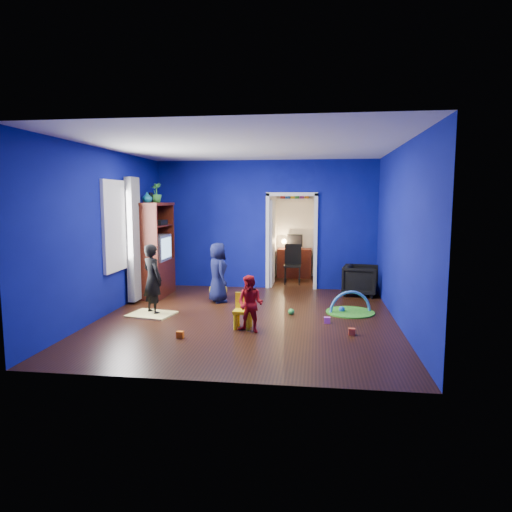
# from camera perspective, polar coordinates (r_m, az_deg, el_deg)

# --- Properties ---
(floor) EXTENTS (5.00, 5.50, 0.01)m
(floor) POSITION_cam_1_polar(r_m,az_deg,el_deg) (7.90, -1.12, -7.79)
(floor) COLOR black
(floor) RESTS_ON ground
(ceiling) EXTENTS (5.00, 5.50, 0.01)m
(ceiling) POSITION_cam_1_polar(r_m,az_deg,el_deg) (7.68, -1.17, 13.60)
(ceiling) COLOR white
(ceiling) RESTS_ON wall_back
(wall_back) EXTENTS (5.00, 0.02, 2.90)m
(wall_back) POSITION_cam_1_polar(r_m,az_deg,el_deg) (10.38, 1.16, 3.91)
(wall_back) COLOR navy
(wall_back) RESTS_ON floor
(wall_front) EXTENTS (5.00, 0.02, 2.90)m
(wall_front) POSITION_cam_1_polar(r_m,az_deg,el_deg) (4.97, -5.96, 0.30)
(wall_front) COLOR navy
(wall_front) RESTS_ON floor
(wall_left) EXTENTS (0.02, 5.50, 2.90)m
(wall_left) POSITION_cam_1_polar(r_m,az_deg,el_deg) (8.40, -18.27, 2.79)
(wall_left) COLOR navy
(wall_left) RESTS_ON floor
(wall_right) EXTENTS (0.02, 5.50, 2.90)m
(wall_right) POSITION_cam_1_polar(r_m,az_deg,el_deg) (7.69, 17.63, 2.43)
(wall_right) COLOR navy
(wall_right) RESTS_ON floor
(alcove) EXTENTS (1.00, 1.75, 2.50)m
(alcove) POSITION_cam_1_polar(r_m,az_deg,el_deg) (11.21, 4.71, 3.11)
(alcove) COLOR silver
(alcove) RESTS_ON floor
(armchair) EXTENTS (0.82, 0.80, 0.64)m
(armchair) POSITION_cam_1_polar(r_m,az_deg,el_deg) (9.94, 12.91, -2.96)
(armchair) COLOR black
(armchair) RESTS_ON floor
(child_black) EXTENTS (0.54, 0.51, 1.25)m
(child_black) POSITION_cam_1_polar(r_m,az_deg,el_deg) (8.28, -12.81, -2.85)
(child_black) COLOR black
(child_black) RESTS_ON floor
(child_navy) EXTENTS (0.61, 0.69, 1.18)m
(child_navy) POSITION_cam_1_polar(r_m,az_deg,el_deg) (9.04, -4.80, -2.07)
(child_navy) COLOR #0F123A
(child_navy) RESTS_ON floor
(toddler_red) EXTENTS (0.51, 0.45, 0.88)m
(toddler_red) POSITION_cam_1_polar(r_m,az_deg,el_deg) (7.01, -0.71, -6.02)
(toddler_red) COLOR #B31C13
(toddler_red) RESTS_ON floor
(vase) EXTENTS (0.22, 0.22, 0.21)m
(vase) POSITION_cam_1_polar(r_m,az_deg,el_deg) (9.46, -13.45, 7.14)
(vase) COLOR #0B505C
(vase) RESTS_ON tv_armoire
(potted_plant) EXTENTS (0.28, 0.28, 0.41)m
(potted_plant) POSITION_cam_1_polar(r_m,az_deg,el_deg) (9.95, -12.39, 7.74)
(potted_plant) COLOR green
(potted_plant) RESTS_ON tv_armoire
(tv_armoire) EXTENTS (0.58, 1.14, 1.96)m
(tv_armoire) POSITION_cam_1_polar(r_m,az_deg,el_deg) (9.80, -12.64, 0.79)
(tv_armoire) COLOR #390E09
(tv_armoire) RESTS_ON floor
(crt_tv) EXTENTS (0.46, 0.70, 0.54)m
(crt_tv) POSITION_cam_1_polar(r_m,az_deg,el_deg) (9.78, -12.43, 1.02)
(crt_tv) COLOR silver
(crt_tv) RESTS_ON tv_armoire
(yellow_blanket) EXTENTS (0.85, 0.73, 0.03)m
(yellow_blanket) POSITION_cam_1_polar(r_m,az_deg,el_deg) (8.31, -12.94, -7.11)
(yellow_blanket) COLOR #F2E07A
(yellow_blanket) RESTS_ON floor
(hopper_ball) EXTENTS (0.36, 0.36, 0.36)m
(hopper_ball) POSITION_cam_1_polar(r_m,az_deg,el_deg) (9.37, -4.74, -4.29)
(hopper_ball) COLOR yellow
(hopper_ball) RESTS_ON floor
(kid_chair) EXTENTS (0.29, 0.29, 0.50)m
(kid_chair) POSITION_cam_1_polar(r_m,az_deg,el_deg) (7.27, -1.66, -7.09)
(kid_chair) COLOR yellow
(kid_chair) RESTS_ON floor
(play_mat) EXTENTS (0.86, 0.86, 0.02)m
(play_mat) POSITION_cam_1_polar(r_m,az_deg,el_deg) (8.44, 11.69, -6.89)
(play_mat) COLOR green
(play_mat) RESTS_ON floor
(toy_arch) EXTENTS (0.76, 0.26, 0.78)m
(toy_arch) POSITION_cam_1_polar(r_m,az_deg,el_deg) (8.44, 11.69, -6.83)
(toy_arch) COLOR #3F8CD8
(toy_arch) RESTS_ON floor
(window_left) EXTENTS (0.03, 0.95, 1.55)m
(window_left) POSITION_cam_1_polar(r_m,az_deg,el_deg) (8.71, -17.20, 3.63)
(window_left) COLOR white
(window_left) RESTS_ON wall_left
(curtain) EXTENTS (0.14, 0.42, 2.40)m
(curtain) POSITION_cam_1_polar(r_m,az_deg,el_deg) (9.19, -15.05, 1.99)
(curtain) COLOR slate
(curtain) RESTS_ON floor
(doorway) EXTENTS (1.16, 0.10, 2.10)m
(doorway) POSITION_cam_1_polar(r_m,az_deg,el_deg) (10.36, 4.45, 1.67)
(doorway) COLOR white
(doorway) RESTS_ON floor
(study_desk) EXTENTS (0.88, 0.44, 0.75)m
(study_desk) POSITION_cam_1_polar(r_m,az_deg,el_deg) (11.93, 4.82, -0.87)
(study_desk) COLOR #3D140A
(study_desk) RESTS_ON floor
(desk_monitor) EXTENTS (0.40, 0.05, 0.32)m
(desk_monitor) POSITION_cam_1_polar(r_m,az_deg,el_deg) (11.99, 4.88, 1.93)
(desk_monitor) COLOR black
(desk_monitor) RESTS_ON study_desk
(desk_lamp) EXTENTS (0.14, 0.14, 0.14)m
(desk_lamp) POSITION_cam_1_polar(r_m,az_deg,el_deg) (11.95, 3.52, 1.83)
(desk_lamp) COLOR #FFD88C
(desk_lamp) RESTS_ON study_desk
(folding_chair) EXTENTS (0.40, 0.40, 0.92)m
(folding_chair) POSITION_cam_1_polar(r_m,az_deg,el_deg) (10.97, 4.58, -1.13)
(folding_chair) COLOR black
(folding_chair) RESTS_ON floor
(book_shelf) EXTENTS (0.88, 0.24, 0.04)m
(book_shelf) POSITION_cam_1_polar(r_m,az_deg,el_deg) (11.93, 4.93, 7.05)
(book_shelf) COLOR white
(book_shelf) RESTS_ON study_desk
(toy_0) EXTENTS (0.10, 0.08, 0.10)m
(toy_0) POSITION_cam_1_polar(r_m,az_deg,el_deg) (7.11, 11.88, -9.24)
(toy_0) COLOR #E04925
(toy_0) RESTS_ON floor
(toy_1) EXTENTS (0.11, 0.11, 0.11)m
(toy_1) POSITION_cam_1_polar(r_m,az_deg,el_deg) (8.45, 10.68, -6.54)
(toy_1) COLOR blue
(toy_1) RESTS_ON floor
(toy_2) EXTENTS (0.10, 0.08, 0.10)m
(toy_2) POSITION_cam_1_polar(r_m,az_deg,el_deg) (6.91, -9.46, -9.67)
(toy_2) COLOR orange
(toy_2) RESTS_ON floor
(toy_3) EXTENTS (0.11, 0.11, 0.11)m
(toy_3) POSITION_cam_1_polar(r_m,az_deg,el_deg) (8.16, 4.43, -6.93)
(toy_3) COLOR green
(toy_3) RESTS_ON floor
(toy_4) EXTENTS (0.10, 0.08, 0.10)m
(toy_4) POSITION_cam_1_polar(r_m,az_deg,el_deg) (7.68, 8.89, -7.93)
(toy_4) COLOR #E054D0
(toy_4) RESTS_ON floor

